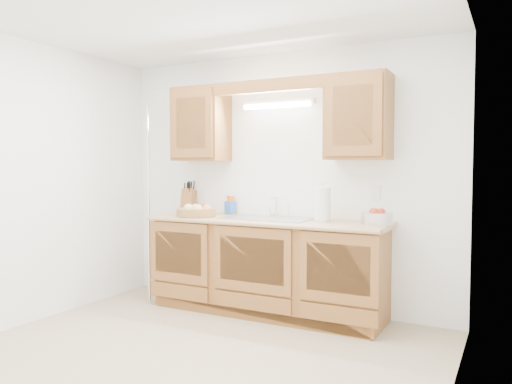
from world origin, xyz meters
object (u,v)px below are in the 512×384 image
Objects in this scene: fruit_basket at (196,211)px; apple_bowl at (377,217)px; knife_block at (188,200)px; paper_towel at (323,204)px.

fruit_basket is 1.67× the size of apple_bowl.
apple_bowl is (2.06, -0.16, -0.07)m from knife_block.
knife_block is at bearing 135.27° from fruit_basket.
knife_block is 2.07m from apple_bowl.
fruit_basket is 1.31× the size of paper_towel.
knife_block reaches higher than apple_bowl.
paper_towel is 0.50m from apple_bowl.
paper_towel reaches higher than apple_bowl.
paper_towel is at bearing 178.92° from apple_bowl.
paper_towel reaches higher than knife_block.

